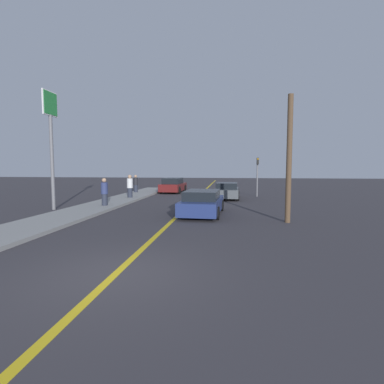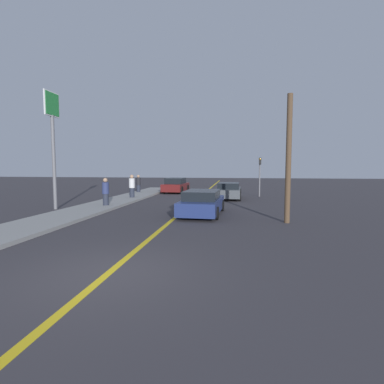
{
  "view_description": "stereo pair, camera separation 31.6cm",
  "coord_description": "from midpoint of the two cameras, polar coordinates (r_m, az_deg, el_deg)",
  "views": [
    {
      "loc": [
        2.64,
        -6.51,
        2.51
      ],
      "look_at": [
        0.62,
        9.4,
        1.15
      ],
      "focal_mm": 28.0,
      "sensor_mm": 36.0,
      "label": 1
    },
    {
      "loc": [
        2.96,
        -6.47,
        2.51
      ],
      "look_at": [
        0.62,
        9.4,
        1.15
      ],
      "focal_mm": 28.0,
      "sensor_mm": 36.0,
      "label": 2
    }
  ],
  "objects": [
    {
      "name": "ground_plane",
      "position": [
        7.5,
        -14.58,
        -14.88
      ],
      "size": [
        120.0,
        120.0,
        0.0
      ],
      "primitive_type": "plane",
      "color": "#38353A"
    },
    {
      "name": "road_center_line",
      "position": [
        24.77,
        1.84,
        -0.95
      ],
      "size": [
        0.2,
        60.0,
        0.01
      ],
      "color": "gold",
      "rests_on": "ground_plane"
    },
    {
      "name": "sidewalk_left",
      "position": [
        21.47,
        -14.05,
        -1.8
      ],
      "size": [
        2.61,
        26.44,
        0.15
      ],
      "color": "gray",
      "rests_on": "ground_plane"
    },
    {
      "name": "car_near_right_lane",
      "position": [
        15.67,
        2.54,
        -2.06
      ],
      "size": [
        2.17,
        4.65,
        1.28
      ],
      "rotation": [
        0.0,
        0.0,
        -0.05
      ],
      "color": "navy",
      "rests_on": "ground_plane"
    },
    {
      "name": "car_ahead_center",
      "position": [
        23.58,
        7.37,
        0.23
      ],
      "size": [
        1.99,
        4.3,
        1.27
      ],
      "rotation": [
        0.0,
        0.0,
        -0.02
      ],
      "color": "#4C5156",
      "rests_on": "ground_plane"
    },
    {
      "name": "car_far_distant",
      "position": [
        29.03,
        -2.81,
        1.25
      ],
      "size": [
        2.11,
        4.28,
        1.42
      ],
      "rotation": [
        0.0,
        0.0,
        -0.05
      ],
      "color": "maroon",
      "rests_on": "ground_plane"
    },
    {
      "name": "pedestrian_near_curb",
      "position": [
        19.01,
        -15.68,
        0.04
      ],
      "size": [
        0.41,
        0.41,
        1.67
      ],
      "color": "#282D3D",
      "rests_on": "sidewalk_left"
    },
    {
      "name": "pedestrian_mid_group",
      "position": [
        23.42,
        -11.0,
        1.1
      ],
      "size": [
        0.44,
        0.44,
        1.75
      ],
      "color": "#282D3D",
      "rests_on": "sidewalk_left"
    },
    {
      "name": "pedestrian_far_standing",
      "position": [
        28.21,
        -9.86,
        1.59
      ],
      "size": [
        0.42,
        0.42,
        1.6
      ],
      "color": "#282D3D",
      "rests_on": "sidewalk_left"
    },
    {
      "name": "traffic_light",
      "position": [
        25.55,
        13.13,
        3.68
      ],
      "size": [
        0.18,
        0.4,
        3.24
      ],
      "color": "slate",
      "rests_on": "ground_plane"
    },
    {
      "name": "roadside_sign",
      "position": [
        19.38,
        -24.61,
        11.21
      ],
      "size": [
        0.2,
        1.36,
        6.8
      ],
      "color": "slate",
      "rests_on": "ground_plane"
    },
    {
      "name": "utility_pole",
      "position": [
        13.96,
        18.52,
        5.93
      ],
      "size": [
        0.24,
        0.24,
        5.67
      ],
      "color": "brown",
      "rests_on": "ground_plane"
    }
  ]
}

